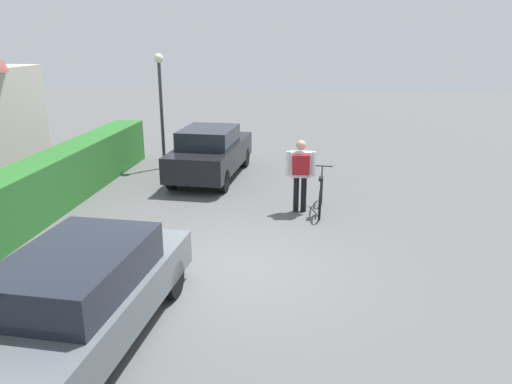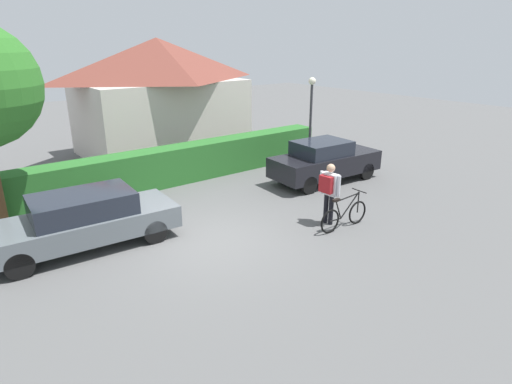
{
  "view_description": "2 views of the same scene",
  "coord_description": "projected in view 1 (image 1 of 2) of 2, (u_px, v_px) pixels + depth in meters",
  "views": [
    {
      "loc": [
        -8.03,
        -1.37,
        4.0
      ],
      "look_at": [
        1.51,
        -0.23,
        0.98
      ],
      "focal_mm": 35.09,
      "sensor_mm": 36.0,
      "label": 1
    },
    {
      "loc": [
        -5.14,
        -8.46,
        4.84
      ],
      "look_at": [
        1.69,
        0.23,
        0.9
      ],
      "focal_mm": 30.1,
      "sensor_mm": 36.0,
      "label": 2
    }
  ],
  "objects": [
    {
      "name": "ground_plane",
      "position": [
        234.0,
        269.0,
        8.96
      ],
      "size": [
        60.0,
        60.0,
        0.0
      ],
      "primitive_type": "plane",
      "color": "#565656"
    },
    {
      "name": "parked_car_near",
      "position": [
        78.0,
        298.0,
        6.52
      ],
      "size": [
        4.56,
        1.94,
        1.38
      ],
      "color": "slate",
      "rests_on": "ground"
    },
    {
      "name": "parked_car_far",
      "position": [
        211.0,
        152.0,
        14.5
      ],
      "size": [
        4.17,
        1.88,
        1.49
      ],
      "color": "black",
      "rests_on": "ground"
    },
    {
      "name": "bicycle",
      "position": [
        321.0,
        196.0,
        11.8
      ],
      "size": [
        1.72,
        0.5,
        0.98
      ],
      "color": "black",
      "rests_on": "ground"
    },
    {
      "name": "person_rider",
      "position": [
        301.0,
        169.0,
        11.54
      ],
      "size": [
        0.37,
        0.68,
        1.72
      ],
      "color": "black",
      "rests_on": "ground"
    },
    {
      "name": "street_lamp",
      "position": [
        161.0,
        94.0,
        15.1
      ],
      "size": [
        0.28,
        0.28,
        3.49
      ],
      "color": "#38383D",
      "rests_on": "ground"
    }
  ]
}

